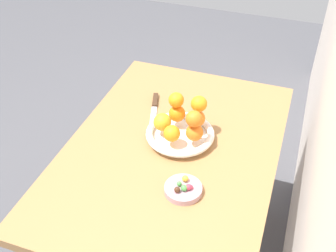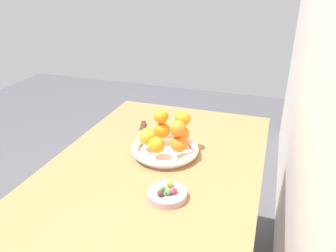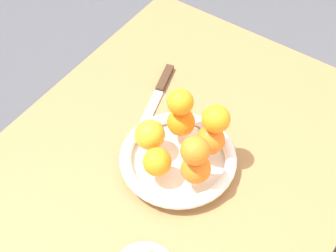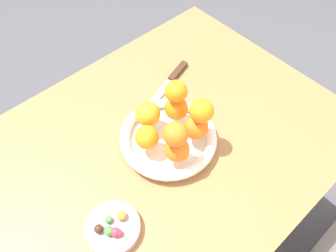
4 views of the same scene
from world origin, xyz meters
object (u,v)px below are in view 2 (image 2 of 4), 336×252
(orange_7, at_px, (183,118))
(orange_6, at_px, (161,116))
(fruit_bowl, at_px, (165,150))
(candy_ball_0, at_px, (161,193))
(orange_5, at_px, (178,129))
(candy_ball_5, at_px, (173,191))
(knife, at_px, (141,132))
(candy_ball_2, at_px, (168,191))
(orange_3, at_px, (179,144))
(orange_1, at_px, (148,136))
(candy_ball_1, at_px, (163,188))
(orange_2, at_px, (157,146))
(orange_4, at_px, (181,134))
(orange_0, at_px, (162,131))
(candy_ball_4, at_px, (169,183))
(candy_dish, at_px, (167,194))
(candy_ball_3, at_px, (175,191))
(dining_table, at_px, (157,181))

(orange_7, bearing_deg, orange_6, -89.01)
(fruit_bowl, xyz_separation_m, candy_ball_0, (0.28, 0.08, 0.01))
(orange_5, bearing_deg, candy_ball_5, 13.03)
(knife, bearing_deg, candy_ball_2, 32.37)
(fruit_bowl, height_order, orange_3, orange_3)
(orange_1, height_order, orange_3, orange_1)
(candy_ball_1, height_order, knife, candy_ball_1)
(candy_ball_0, bearing_deg, knife, -150.40)
(orange_2, relative_size, candy_ball_1, 3.62)
(orange_4, xyz_separation_m, candy_ball_5, (0.31, 0.06, -0.04))
(orange_0, distance_m, orange_5, 0.14)
(orange_4, height_order, orange_5, orange_5)
(orange_0, xyz_separation_m, candy_ball_1, (0.31, 0.11, -0.04))
(orange_3, bearing_deg, candy_ball_0, 3.98)
(candy_ball_4, bearing_deg, orange_2, -148.34)
(candy_ball_5, distance_m, knife, 0.48)
(orange_3, relative_size, candy_ball_2, 2.91)
(candy_dish, bearing_deg, orange_5, -171.36)
(orange_0, bearing_deg, candy_ball_1, 19.58)
(candy_ball_0, bearing_deg, candy_ball_5, 126.74)
(candy_ball_0, relative_size, candy_ball_5, 0.96)
(orange_1, relative_size, orange_7, 1.11)
(fruit_bowl, bearing_deg, orange_1, -79.09)
(orange_0, distance_m, orange_1, 0.08)
(orange_1, xyz_separation_m, candy_ball_4, (0.21, 0.16, -0.04))
(candy_ball_5, bearing_deg, candy_dish, -102.34)
(orange_5, xyz_separation_m, candy_ball_5, (0.22, 0.05, -0.10))
(candy_ball_3, bearing_deg, orange_2, -146.20)
(orange_1, bearing_deg, candy_ball_2, 33.21)
(orange_1, bearing_deg, candy_ball_5, 36.08)
(orange_2, distance_m, candy_ball_0, 0.23)
(orange_3, relative_size, candy_ball_5, 3.06)
(orange_1, relative_size, orange_6, 1.16)
(fruit_bowl, xyz_separation_m, orange_4, (-0.05, 0.05, 0.05))
(orange_0, xyz_separation_m, candy_ball_3, (0.31, 0.15, -0.04))
(candy_dish, xyz_separation_m, orange_5, (-0.22, -0.03, 0.12))
(orange_4, distance_m, orange_5, 0.10)
(orange_6, bearing_deg, orange_1, -22.36)
(orange_1, xyz_separation_m, orange_6, (-0.07, 0.03, 0.06))
(candy_ball_2, xyz_separation_m, knife, (-0.40, -0.26, -0.03))
(candy_ball_1, relative_size, candy_ball_5, 0.82)
(candy_ball_3, bearing_deg, candy_ball_2, -52.75)
(dining_table, distance_m, candy_ball_2, 0.26)
(orange_0, relative_size, orange_5, 1.05)
(orange_5, distance_m, candy_ball_3, 0.25)
(candy_dish, distance_m, candy_ball_1, 0.02)
(orange_1, xyz_separation_m, candy_ball_3, (0.24, 0.18, -0.04))
(orange_7, distance_m, candy_ball_5, 0.34)
(orange_7, xyz_separation_m, candy_ball_5, (0.32, 0.06, -0.10))
(candy_ball_2, xyz_separation_m, candy_ball_5, (-0.01, 0.01, -0.00))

